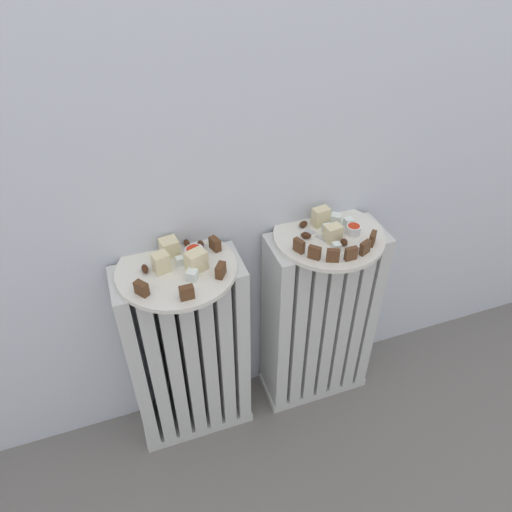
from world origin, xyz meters
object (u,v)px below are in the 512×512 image
object	(u,v)px
radiator_right	(319,320)
plate_right	(329,236)
radiator_left	(188,355)
jam_bowl_right	(353,229)
jam_bowl_left	(194,252)
plate_left	(177,269)
fork	(318,236)

from	to	relation	value
radiator_right	plate_right	size ratio (longest dim) A/B	2.12
radiator_left	jam_bowl_right	xyz separation A→B (m)	(0.46, -0.02, 0.34)
jam_bowl_right	jam_bowl_left	bearing A→B (deg)	174.11
radiator_left	jam_bowl_right	bearing A→B (deg)	-2.34
jam_bowl_left	plate_left	bearing A→B (deg)	-155.19
radiator_right	fork	bearing A→B (deg)	-175.10
radiator_left	fork	world-z (taller)	fork
radiator_left	jam_bowl_right	world-z (taller)	jam_bowl_right
radiator_left	fork	size ratio (longest dim) A/B	6.59
radiator_right	fork	distance (m)	0.33
jam_bowl_right	fork	size ratio (longest dim) A/B	0.40
jam_bowl_left	fork	bearing A→B (deg)	-4.70
radiator_right	plate_right	distance (m)	0.32
radiator_right	plate_left	distance (m)	0.52
radiator_right	radiator_left	bearing A→B (deg)	180.00
jam_bowl_right	radiator_right	bearing A→B (deg)	162.37
jam_bowl_left	jam_bowl_right	size ratio (longest dim) A/B	1.24
radiator_left	jam_bowl_right	size ratio (longest dim) A/B	16.65
jam_bowl_left	fork	size ratio (longest dim) A/B	0.49
radiator_right	plate_right	world-z (taller)	plate_right
radiator_right	plate_left	xyz separation A→B (m)	(-0.40, 0.00, 0.32)
plate_left	fork	distance (m)	0.37
fork	radiator_right	bearing A→B (deg)	4.90
radiator_left	plate_right	bearing A→B (deg)	0.00
plate_left	radiator_left	bearing A→B (deg)	0.00
plate_left	radiator_right	bearing A→B (deg)	0.00
jam_bowl_left	jam_bowl_right	xyz separation A→B (m)	(0.41, -0.04, 0.00)
radiator_right	jam_bowl_left	size ratio (longest dim) A/B	13.42
radiator_right	fork	xyz separation A→B (m)	(-0.03, -0.00, 0.33)
plate_right	jam_bowl_right	xyz separation A→B (m)	(0.06, -0.02, 0.02)
plate_left	jam_bowl_left	size ratio (longest dim) A/B	6.34
radiator_left	plate_right	size ratio (longest dim) A/B	2.12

